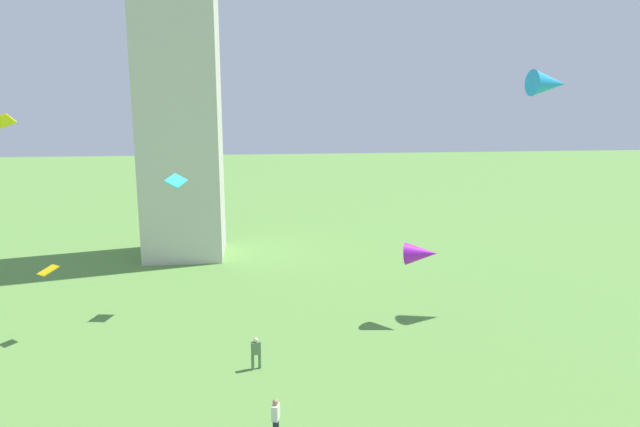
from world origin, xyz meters
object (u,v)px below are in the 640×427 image
Objects in this scene: kite_flying_5 at (421,254)px; kite_flying_6 at (1,122)px; person_1 at (256,351)px; person_2 at (276,416)px; kite_flying_1 at (549,83)px; kite_flying_0 at (48,270)px; kite_flying_2 at (176,181)px.

kite_flying_6 is (-20.28, -2.92, 7.49)m from kite_flying_5.
person_1 is at bearing 75.35° from kite_flying_6.
person_2 is 0.69× the size of kite_flying_1.
person_2 reaches higher than person_1.
kite_flying_1 reaches higher than kite_flying_5.
kite_flying_0 is (-10.71, 4.86, 2.84)m from person_1.
person_2 is at bearing 51.88° from kite_flying_6.
kite_flying_0 is 8.37m from kite_flying_6.
kite_flying_0 is 19.94m from kite_flying_5.
kite_flying_1 is 1.68× the size of kite_flying_2.
kite_flying_1 reaches higher than kite_flying_6.
kite_flying_5 is at bearing -83.32° from kite_flying_2.
person_1 is at bearing -156.58° from person_2.
kite_flying_0 is (-11.43, 10.64, 2.82)m from person_2.
kite_flying_1 is at bearing 95.71° from kite_flying_6.
person_1 is 12.10m from kite_flying_0.
kite_flying_1 is (16.47, 13.05, 12.43)m from person_2.
kite_flying_0 is at bearing 114.55° from kite_flying_5.
person_1 is 1.13× the size of kite_flying_2.
kite_flying_6 is (-28.24, -5.41, -1.80)m from kite_flying_1.
kite_flying_2 is (-21.62, 1.25, -5.54)m from kite_flying_1.
kite_flying_6 is at bearing -28.88° from person_1.
person_2 is 16.69m from kite_flying_2.
kite_flying_6 is (-0.34, -3.00, 7.81)m from kite_flying_0.
kite_flying_1 is 28.81m from kite_flying_6.
kite_flying_6 is at bearing 122.99° from kite_flying_5.
kite_flying_1 is at bearing -47.85° from kite_flying_5.
kite_flying_5 is 21.81m from kite_flying_6.
kite_flying_6 is at bearing 157.17° from kite_flying_2.
kite_flying_0 is 0.48× the size of kite_flying_1.
person_1 is 0.67× the size of kite_flying_1.
person_2 is 13.92m from kite_flying_5.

